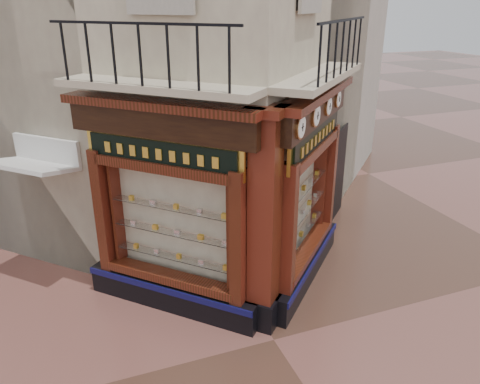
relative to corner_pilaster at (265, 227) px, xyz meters
name	(u,v)px	position (x,y,z in m)	size (l,w,h in m)	color
ground	(274,340)	(0.00, -0.50, -1.95)	(80.00, 80.00, 0.00)	#492D22
shopfront_left	(167,213)	(-1.41, 1.07, 0.03)	(2.86, 2.86, 3.98)	black
shopfront_right	(309,192)	(1.41, 1.07, 0.03)	(2.86, 2.86, 3.98)	black
corner_pilaster	(265,227)	(0.00, 0.00, 0.00)	(0.85, 0.85, 3.98)	black
balcony	(244,80)	(0.00, 0.99, 2.27)	(5.94, 2.97, 1.03)	beige
clock_a	(301,127)	(0.56, -0.05, 1.67)	(0.32, 0.32, 0.40)	#AF703A
clock_b	(316,115)	(1.17, 0.57, 1.67)	(0.33, 0.33, 0.41)	#AF703A
clock_c	(328,106)	(1.77, 1.17, 1.67)	(0.30, 0.30, 0.37)	#AF703A
clock_d	(338,99)	(2.32, 1.71, 1.67)	(0.28, 0.28, 0.35)	#AF703A
awning	(51,279)	(-3.62, 2.91, -1.95)	(1.65, 0.99, 0.08)	silver
signboard_left	(161,153)	(-1.46, 1.01, 1.15)	(2.20, 2.20, 0.59)	gold
signboard_right	(316,137)	(1.46, 1.01, 1.15)	(2.20, 2.20, 0.59)	gold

